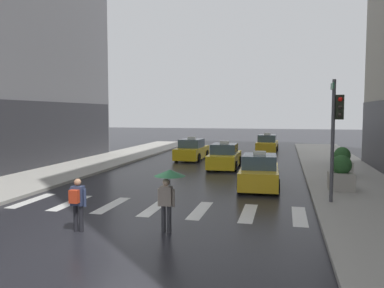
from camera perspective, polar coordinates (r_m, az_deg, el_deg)
name	(u,v)px	position (r m, az deg, el deg)	size (l,w,h in m)	color
ground_plane	(124,230)	(12.72, -9.87, -12.23)	(160.00, 160.00, 0.00)	black
crosswalk_markings	(155,208)	(15.43, -5.44, -9.17)	(11.30, 2.80, 0.01)	silver
traffic_light_pole	(336,123)	(16.26, 20.14, 2.86)	(0.44, 0.84, 4.80)	#47474C
taxi_lead	(259,173)	(19.61, 9.75, -4.12)	(2.03, 4.59, 1.80)	gold
taxi_second	(225,157)	(26.15, 4.74, -1.91)	(1.99, 4.57, 1.80)	yellow
taxi_third	(192,150)	(30.66, -0.02, -0.94)	(2.03, 4.59, 1.80)	yellow
taxi_fourth	(267,144)	(37.37, 10.85, -0.03)	(2.01, 4.58, 1.80)	gold
pedestrian_with_umbrella	(169,183)	(12.04, -3.42, -5.71)	(0.96, 0.96, 1.94)	#333338
pedestrian_with_backpack	(77,201)	(12.64, -16.29, -7.91)	(0.55, 0.43, 1.65)	black
planter_near_corner	(341,174)	(19.14, 20.83, -4.12)	(1.10, 1.10, 1.60)	#A8A399
planter_mid_block	(342,163)	(23.58, 20.94, -2.54)	(1.10, 1.10, 1.60)	#A8A399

